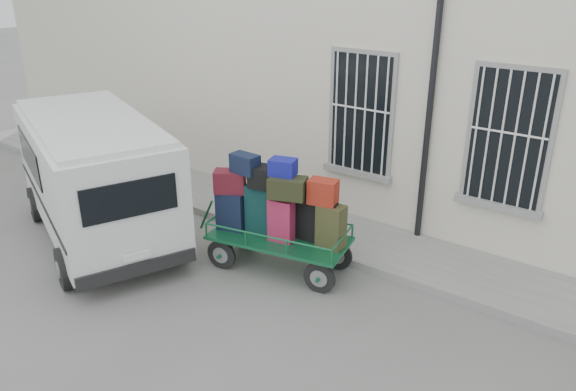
% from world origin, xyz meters
% --- Properties ---
extents(ground, '(80.00, 80.00, 0.00)m').
position_xyz_m(ground, '(0.00, 0.00, 0.00)').
color(ground, slate).
rests_on(ground, ground).
extents(building, '(24.00, 5.15, 6.00)m').
position_xyz_m(building, '(0.00, 5.50, 3.00)').
color(building, beige).
rests_on(building, ground).
extents(sidewalk, '(24.00, 1.70, 0.15)m').
position_xyz_m(sidewalk, '(0.00, 2.20, 0.07)').
color(sidewalk, slate).
rests_on(sidewalk, ground).
extents(luggage_cart, '(2.81, 1.49, 1.99)m').
position_xyz_m(luggage_cart, '(-0.58, 0.60, 1.04)').
color(luggage_cart, black).
rests_on(luggage_cart, ground).
extents(van, '(4.99, 3.56, 2.34)m').
position_xyz_m(van, '(-3.97, -0.43, 1.34)').
color(van, silver).
rests_on(van, ground).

